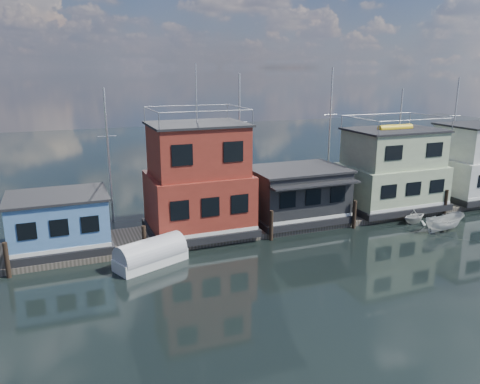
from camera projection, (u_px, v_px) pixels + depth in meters
name	position (u px, v px, depth m)	size (l,w,h in m)	color
ground	(403.00, 284.00, 26.64)	(160.00, 160.00, 0.00)	black
dock	(302.00, 220.00, 37.39)	(48.00, 5.00, 0.40)	#595147
houseboat_blue	(59.00, 222.00, 30.53)	(6.40, 4.90, 3.66)	black
houseboat_red	(198.00, 181.00, 33.39)	(7.40, 5.90, 11.86)	black
houseboat_dark	(297.00, 194.00, 36.62)	(7.40, 6.10, 4.06)	black
houseboat_green	(392.00, 170.00, 39.52)	(8.40, 5.90, 7.03)	black
houseboat_white	(480.00, 162.00, 43.05)	(8.40, 5.90, 6.66)	black
pilings	(316.00, 220.00, 34.52)	(42.28, 0.28, 2.20)	#2D2116
background_masts	(318.00, 140.00, 43.09)	(36.40, 0.16, 12.00)	silver
tarp_runabout	(151.00, 255.00, 29.13)	(4.85, 3.34, 1.84)	silver
dinghy_white	(415.00, 216.00, 36.99)	(1.95, 2.26, 1.19)	silver
motorboat	(444.00, 223.00, 35.12)	(1.31, 3.48, 1.34)	silver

